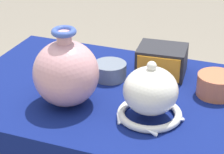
{
  "coord_description": "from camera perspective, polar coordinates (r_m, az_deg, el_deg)",
  "views": [
    {
      "loc": [
        0.42,
        -1.14,
        1.39
      ],
      "look_at": [
        0.02,
        -0.08,
        0.81
      ],
      "focal_mm": 70.0,
      "sensor_mm": 36.0,
      "label": 1
    }
  ],
  "objects": [
    {
      "name": "mosaic_tile_box",
      "position": [
        1.49,
        6.51,
        2.1
      ],
      "size": [
        0.17,
        0.15,
        0.1
      ],
      "rotation": [
        0.0,
        0.0,
        0.09
      ],
      "color": "#232328",
      "rests_on": "display_table"
    },
    {
      "name": "vase_tall_bulbous",
      "position": [
        1.29,
        -6.03,
        0.58
      ],
      "size": [
        0.2,
        0.2,
        0.24
      ],
      "color": "#D19399",
      "rests_on": "display_table"
    },
    {
      "name": "display_table",
      "position": [
        1.43,
        0.21,
        -5.17
      ],
      "size": [
        0.99,
        0.65,
        0.72
      ],
      "color": "#38383D",
      "rests_on": "ground_plane"
    },
    {
      "name": "pot_squat_slate",
      "position": [
        1.46,
        -0.27,
        0.83
      ],
      "size": [
        0.11,
        0.11,
        0.05
      ],
      "primitive_type": "cylinder",
      "color": "slate",
      "rests_on": "display_table"
    },
    {
      "name": "vase_dome_bell",
      "position": [
        1.23,
        5.03,
        -2.37
      ],
      "size": [
        0.19,
        0.2,
        0.18
      ],
      "color": "white",
      "rests_on": "display_table"
    },
    {
      "name": "pot_squat_terracotta",
      "position": [
        1.39,
        13.48,
        -1.03
      ],
      "size": [
        0.12,
        0.12,
        0.07
      ],
      "primitive_type": "cylinder",
      "color": "#BC6642",
      "rests_on": "display_table"
    }
  ]
}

